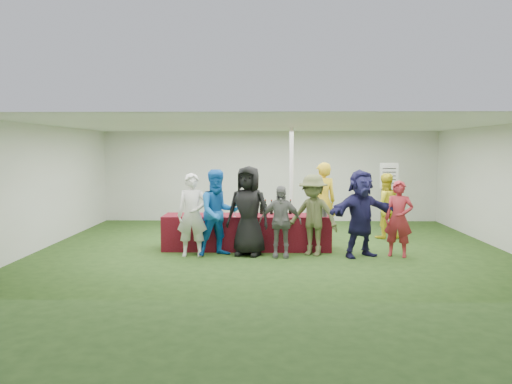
{
  "coord_description": "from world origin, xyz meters",
  "views": [
    {
      "loc": [
        -0.1,
        -11.0,
        2.19
      ],
      "look_at": [
        -0.33,
        -0.28,
        1.25
      ],
      "focal_mm": 35.0,
      "sensor_mm": 36.0,
      "label": 1
    }
  ],
  "objects_px": {
    "customer_3": "(280,221)",
    "customer_4": "(313,215)",
    "customer_2": "(248,211)",
    "customer_5": "(361,213)",
    "customer_6": "(399,219)",
    "dump_bucket": "(322,212)",
    "serving_table": "(247,232)",
    "staff_back": "(385,206)",
    "customer_0": "(192,215)",
    "wine_list_sign": "(389,181)",
    "staff_pourer": "(322,201)",
    "customer_1": "(218,213)"
  },
  "relations": [
    {
      "from": "customer_2",
      "to": "customer_5",
      "type": "bearing_deg",
      "value": 14.75
    },
    {
      "from": "customer_0",
      "to": "customer_2",
      "type": "xyz_separation_m",
      "value": [
        1.13,
        0.11,
        0.07
      ]
    },
    {
      "from": "serving_table",
      "to": "customer_5",
      "type": "distance_m",
      "value": 2.49
    },
    {
      "from": "staff_pourer",
      "to": "customer_5",
      "type": "height_order",
      "value": "staff_pourer"
    },
    {
      "from": "dump_bucket",
      "to": "staff_pourer",
      "type": "relative_size",
      "value": 0.12
    },
    {
      "from": "serving_table",
      "to": "customer_1",
      "type": "relative_size",
      "value": 2.04
    },
    {
      "from": "staff_pourer",
      "to": "customer_2",
      "type": "relative_size",
      "value": 1.01
    },
    {
      "from": "customer_2",
      "to": "customer_3",
      "type": "height_order",
      "value": "customer_2"
    },
    {
      "from": "staff_pourer",
      "to": "serving_table",
      "type": "bearing_deg",
      "value": 21.76
    },
    {
      "from": "dump_bucket",
      "to": "staff_back",
      "type": "distance_m",
      "value": 2.37
    },
    {
      "from": "customer_0",
      "to": "customer_4",
      "type": "relative_size",
      "value": 1.02
    },
    {
      "from": "wine_list_sign",
      "to": "customer_6",
      "type": "height_order",
      "value": "wine_list_sign"
    },
    {
      "from": "staff_pourer",
      "to": "customer_6",
      "type": "distance_m",
      "value": 2.29
    },
    {
      "from": "serving_table",
      "to": "staff_back",
      "type": "distance_m",
      "value": 3.62
    },
    {
      "from": "staff_back",
      "to": "customer_0",
      "type": "relative_size",
      "value": 0.94
    },
    {
      "from": "dump_bucket",
      "to": "customer_1",
      "type": "distance_m",
      "value": 2.21
    },
    {
      "from": "customer_6",
      "to": "staff_back",
      "type": "bearing_deg",
      "value": 107.12
    },
    {
      "from": "customer_4",
      "to": "customer_3",
      "type": "bearing_deg",
      "value": -137.09
    },
    {
      "from": "serving_table",
      "to": "staff_pourer",
      "type": "height_order",
      "value": "staff_pourer"
    },
    {
      "from": "serving_table",
      "to": "wine_list_sign",
      "type": "bearing_deg",
      "value": 37.19
    },
    {
      "from": "customer_4",
      "to": "staff_pourer",
      "type": "bearing_deg",
      "value": 105.42
    },
    {
      "from": "customer_4",
      "to": "customer_6",
      "type": "xyz_separation_m",
      "value": [
        1.72,
        -0.08,
        -0.06
      ]
    },
    {
      "from": "customer_0",
      "to": "customer_4",
      "type": "bearing_deg",
      "value": 0.73
    },
    {
      "from": "wine_list_sign",
      "to": "customer_1",
      "type": "xyz_separation_m",
      "value": [
        -4.31,
        -3.5,
        -0.43
      ]
    },
    {
      "from": "dump_bucket",
      "to": "customer_6",
      "type": "relative_size",
      "value": 0.15
    },
    {
      "from": "customer_0",
      "to": "customer_5",
      "type": "height_order",
      "value": "customer_5"
    },
    {
      "from": "customer_2",
      "to": "dump_bucket",
      "type": "bearing_deg",
      "value": 31.72
    },
    {
      "from": "dump_bucket",
      "to": "customer_3",
      "type": "bearing_deg",
      "value": -147.96
    },
    {
      "from": "serving_table",
      "to": "staff_back",
      "type": "xyz_separation_m",
      "value": [
        3.31,
        1.42,
        0.42
      ]
    },
    {
      "from": "wine_list_sign",
      "to": "customer_3",
      "type": "height_order",
      "value": "wine_list_sign"
    },
    {
      "from": "staff_pourer",
      "to": "customer_1",
      "type": "relative_size",
      "value": 1.05
    },
    {
      "from": "wine_list_sign",
      "to": "customer_4",
      "type": "bearing_deg",
      "value": -124.52
    },
    {
      "from": "customer_2",
      "to": "customer_4",
      "type": "distance_m",
      "value": 1.32
    },
    {
      "from": "serving_table",
      "to": "customer_6",
      "type": "bearing_deg",
      "value": -12.41
    },
    {
      "from": "customer_0",
      "to": "dump_bucket",
      "type": "bearing_deg",
      "value": 8.46
    },
    {
      "from": "wine_list_sign",
      "to": "staff_back",
      "type": "relative_size",
      "value": 1.13
    },
    {
      "from": "staff_back",
      "to": "customer_5",
      "type": "distance_m",
      "value": 2.35
    },
    {
      "from": "customer_3",
      "to": "customer_4",
      "type": "bearing_deg",
      "value": 18.61
    },
    {
      "from": "customer_6",
      "to": "serving_table",
      "type": "bearing_deg",
      "value": -169.69
    },
    {
      "from": "customer_3",
      "to": "customer_6",
      "type": "bearing_deg",
      "value": 5.83
    },
    {
      "from": "customer_3",
      "to": "customer_1",
      "type": "bearing_deg",
      "value": 177.77
    },
    {
      "from": "serving_table",
      "to": "customer_6",
      "type": "distance_m",
      "value": 3.2
    },
    {
      "from": "customer_2",
      "to": "customer_4",
      "type": "relative_size",
      "value": 1.1
    },
    {
      "from": "dump_bucket",
      "to": "customer_2",
      "type": "bearing_deg",
      "value": -165.37
    },
    {
      "from": "staff_back",
      "to": "customer_1",
      "type": "relative_size",
      "value": 0.9
    },
    {
      "from": "customer_2",
      "to": "customer_3",
      "type": "distance_m",
      "value": 0.69
    },
    {
      "from": "customer_2",
      "to": "customer_3",
      "type": "xyz_separation_m",
      "value": [
        0.65,
        -0.16,
        -0.19
      ]
    },
    {
      "from": "dump_bucket",
      "to": "customer_4",
      "type": "distance_m",
      "value": 0.44
    },
    {
      "from": "customer_3",
      "to": "customer_5",
      "type": "bearing_deg",
      "value": 5.75
    },
    {
      "from": "serving_table",
      "to": "dump_bucket",
      "type": "bearing_deg",
      "value": -7.8
    }
  ]
}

